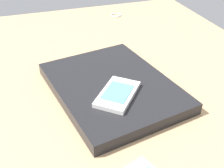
{
  "coord_description": "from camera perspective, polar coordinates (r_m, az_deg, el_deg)",
  "views": [
    {
      "loc": [
        45.05,
        -21.36,
        39.19
      ],
      "look_at": [
        -3.38,
        -5.19,
        5.0
      ],
      "focal_mm": 45.32,
      "sensor_mm": 36.0,
      "label": 1
    }
  ],
  "objects": [
    {
      "name": "desk_surface",
      "position": [
        0.62,
        5.51,
        -3.47
      ],
      "size": [
        120.0,
        80.0,
        3.0
      ],
      "primitive_type": "cube",
      "color": "tan",
      "rests_on": "ground"
    },
    {
      "name": "laptop_closed",
      "position": [
        0.62,
        -0.0,
        -0.57
      ],
      "size": [
        34.25,
        28.49,
        2.53
      ],
      "primitive_type": "cube",
      "rotation": [
        0.0,
        0.0,
        0.18
      ],
      "color": "black",
      "rests_on": "desk_surface"
    },
    {
      "name": "cell_phone_on_laptop",
      "position": [
        0.57,
        1.13,
        -2.01
      ],
      "size": [
        12.22,
        11.73,
        1.08
      ],
      "color": "silver",
      "rests_on": "laptop_closed"
    },
    {
      "name": "key_ring",
      "position": [
        1.05,
        0.87,
        13.73
      ],
      "size": [
        3.77,
        3.77,
        0.36
      ],
      "primitive_type": "torus",
      "color": "silver",
      "rests_on": "desk_surface"
    }
  ]
}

